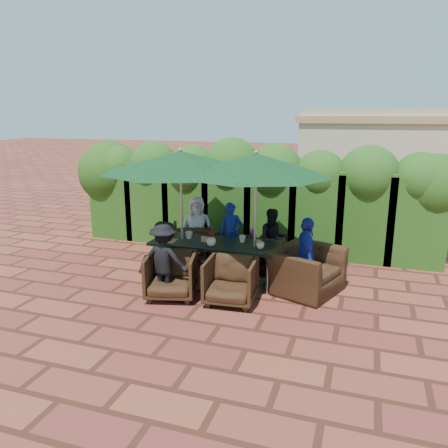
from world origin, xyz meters
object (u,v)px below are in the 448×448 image
(chair_far_right, at_px, (267,250))
(chair_far_left, at_px, (192,239))
(chair_end_right, at_px, (306,263))
(umbrella_right, at_px, (256,165))
(chair_near_left, at_px, (171,273))
(chair_near_right, at_px, (231,279))
(chair_far_mid, at_px, (227,248))
(dining_table, at_px, (215,246))
(umbrella_left, at_px, (180,162))

(chair_far_right, bearing_deg, chair_far_left, -10.46)
(chair_far_left, xyz_separation_m, chair_end_right, (2.59, -1.05, 0.10))
(umbrella_right, relative_size, chair_far_left, 3.05)
(chair_near_left, distance_m, chair_near_right, 1.04)
(chair_far_left, height_order, chair_far_mid, chair_far_left)
(dining_table, distance_m, chair_far_left, 1.41)
(chair_end_right, bearing_deg, chair_far_right, 64.60)
(chair_far_mid, xyz_separation_m, chair_far_right, (0.83, 0.05, 0.03))
(chair_far_right, height_order, chair_near_left, chair_near_left)
(chair_far_mid, distance_m, chair_near_left, 1.91)
(dining_table, relative_size, chair_end_right, 1.98)
(dining_table, relative_size, chair_far_right, 3.09)
(dining_table, height_order, chair_far_right, chair_far_right)
(umbrella_left, bearing_deg, dining_table, -0.45)
(chair_far_left, relative_size, chair_far_right, 1.11)
(chair_far_mid, bearing_deg, chair_end_right, 164.86)
(chair_far_left, xyz_separation_m, chair_near_right, (1.48, -1.91, -0.01))
(umbrella_right, height_order, chair_far_mid, umbrella_right)
(chair_far_mid, height_order, chair_end_right, chair_end_right)
(dining_table, bearing_deg, umbrella_right, -3.29)
(chair_far_left, height_order, chair_near_right, chair_far_left)
(umbrella_right, bearing_deg, umbrella_left, 178.02)
(chair_far_right, xyz_separation_m, chair_near_right, (-0.19, -1.82, 0.03))
(chair_near_right, bearing_deg, dining_table, 119.75)
(chair_end_right, bearing_deg, umbrella_right, 113.90)
(chair_far_mid, bearing_deg, dining_table, 106.12)
(chair_near_left, relative_size, chair_near_right, 1.01)
(umbrella_left, bearing_deg, chair_far_mid, 56.57)
(chair_far_left, height_order, chair_end_right, chair_end_right)
(dining_table, xyz_separation_m, umbrella_left, (-0.66, 0.01, 1.54))
(chair_far_mid, relative_size, chair_far_right, 0.92)
(dining_table, height_order, chair_near_right, chair_near_right)
(chair_far_mid, relative_size, chair_near_left, 0.83)
(umbrella_right, distance_m, chair_far_mid, 2.25)
(chair_far_mid, xyz_separation_m, chair_near_left, (-0.39, -1.86, 0.07))
(chair_near_right, relative_size, chair_end_right, 0.70)
(chair_far_left, height_order, chair_far_right, chair_far_left)
(chair_far_left, height_order, chair_near_left, chair_far_left)
(umbrella_right, height_order, chair_near_left, umbrella_right)
(chair_far_mid, bearing_deg, umbrella_left, 68.73)
(umbrella_right, bearing_deg, chair_end_right, 3.27)
(chair_near_left, bearing_deg, chair_far_left, 87.56)
(dining_table, relative_size, chair_near_left, 2.80)
(dining_table, relative_size, chair_far_left, 2.78)
(chair_near_left, height_order, chair_end_right, chair_end_right)
(umbrella_right, bearing_deg, chair_near_right, -103.27)
(chair_far_left, xyz_separation_m, chair_near_left, (0.44, -2.01, -0.00))
(chair_end_right, bearing_deg, chair_far_mid, 83.33)
(dining_table, xyz_separation_m, chair_near_right, (0.58, -0.85, -0.26))
(umbrella_left, height_order, chair_end_right, umbrella_left)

